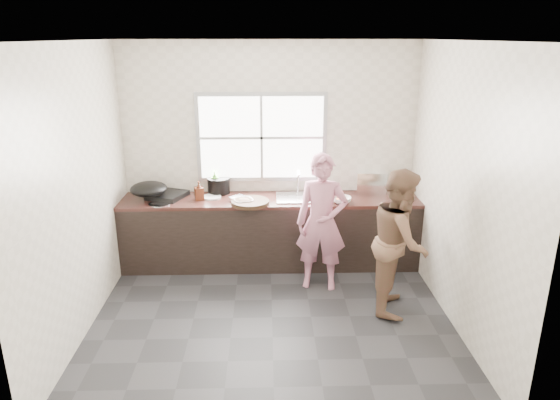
{
  "coord_description": "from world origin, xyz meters",
  "views": [
    {
      "loc": [
        -0.04,
        -4.46,
        2.74
      ],
      "look_at": [
        0.1,
        0.65,
        1.05
      ],
      "focal_mm": 32.0,
      "sensor_mm": 36.0,
      "label": 1
    }
  ],
  "objects_px": {
    "wok": "(149,189)",
    "pot_lid_right": "(178,193)",
    "bottle_brown_short": "(218,187)",
    "pot_lid_left": "(160,204)",
    "bowl_held": "(324,201)",
    "bowl_crabs": "(341,201)",
    "woman": "(322,227)",
    "person_side": "(400,241)",
    "bottle_brown_tall": "(199,191)",
    "black_pot": "(219,186)",
    "plate_food": "(211,197)",
    "burner": "(167,195)",
    "dish_rack": "(370,181)",
    "bottle_green": "(215,182)",
    "cutting_board": "(250,202)",
    "bowl_mince": "(243,201)",
    "glass_jar": "(211,190)"
  },
  "relations": [
    {
      "from": "bottle_brown_tall",
      "to": "bowl_held",
      "type": "bearing_deg",
      "value": -7.15
    },
    {
      "from": "bottle_brown_short",
      "to": "pot_lid_right",
      "type": "distance_m",
      "value": 0.52
    },
    {
      "from": "black_pot",
      "to": "wok",
      "type": "distance_m",
      "value": 0.85
    },
    {
      "from": "bottle_brown_short",
      "to": "dish_rack",
      "type": "bearing_deg",
      "value": 0.0
    },
    {
      "from": "person_side",
      "to": "cutting_board",
      "type": "distance_m",
      "value": 1.79
    },
    {
      "from": "bottle_brown_short",
      "to": "pot_lid_right",
      "type": "height_order",
      "value": "bottle_brown_short"
    },
    {
      "from": "plate_food",
      "to": "dish_rack",
      "type": "relative_size",
      "value": 0.64
    },
    {
      "from": "bottle_brown_tall",
      "to": "pot_lid_right",
      "type": "xyz_separation_m",
      "value": [
        -0.3,
        0.25,
        -0.1
      ]
    },
    {
      "from": "bottle_brown_short",
      "to": "burner",
      "type": "relative_size",
      "value": 0.38
    },
    {
      "from": "glass_jar",
      "to": "wok",
      "type": "xyz_separation_m",
      "value": [
        -0.71,
        -0.26,
        0.1
      ]
    },
    {
      "from": "bottle_brown_short",
      "to": "pot_lid_left",
      "type": "relative_size",
      "value": 0.59
    },
    {
      "from": "woman",
      "to": "dish_rack",
      "type": "bearing_deg",
      "value": 59.99
    },
    {
      "from": "bowl_held",
      "to": "burner",
      "type": "height_order",
      "value": "bowl_held"
    },
    {
      "from": "woman",
      "to": "cutting_board",
      "type": "bearing_deg",
      "value": 162.9
    },
    {
      "from": "black_pot",
      "to": "bottle_green",
      "type": "distance_m",
      "value": 0.07
    },
    {
      "from": "black_pot",
      "to": "bottle_brown_tall",
      "type": "distance_m",
      "value": 0.33
    },
    {
      "from": "bowl_held",
      "to": "bowl_crabs",
      "type": "bearing_deg",
      "value": 4.23
    },
    {
      "from": "bottle_brown_short",
      "to": "woman",
      "type": "bearing_deg",
      "value": -34.91
    },
    {
      "from": "woman",
      "to": "black_pot",
      "type": "relative_size",
      "value": 5.29
    },
    {
      "from": "bowl_mince",
      "to": "bowl_crabs",
      "type": "bearing_deg",
      "value": -0.82
    },
    {
      "from": "burner",
      "to": "wok",
      "type": "relative_size",
      "value": 0.91
    },
    {
      "from": "bottle_brown_short",
      "to": "dish_rack",
      "type": "relative_size",
      "value": 0.42
    },
    {
      "from": "wok",
      "to": "pot_lid_right",
      "type": "bearing_deg",
      "value": 42.29
    },
    {
      "from": "person_side",
      "to": "bowl_mince",
      "type": "bearing_deg",
      "value": 74.76
    },
    {
      "from": "pot_lid_right",
      "to": "bowl_held",
      "type": "bearing_deg",
      "value": -13.8
    },
    {
      "from": "woman",
      "to": "person_side",
      "type": "height_order",
      "value": "person_side"
    },
    {
      "from": "bowl_crabs",
      "to": "black_pot",
      "type": "distance_m",
      "value": 1.54
    },
    {
      "from": "plate_food",
      "to": "burner",
      "type": "height_order",
      "value": "burner"
    },
    {
      "from": "woman",
      "to": "glass_jar",
      "type": "xyz_separation_m",
      "value": [
        -1.3,
        0.84,
        0.18
      ]
    },
    {
      "from": "cutting_board",
      "to": "bottle_green",
      "type": "xyz_separation_m",
      "value": [
        -0.45,
        0.44,
        0.12
      ]
    },
    {
      "from": "bottle_brown_tall",
      "to": "pot_lid_left",
      "type": "xyz_separation_m",
      "value": [
        -0.44,
        -0.17,
        -0.1
      ]
    },
    {
      "from": "cutting_board",
      "to": "bottle_green",
      "type": "height_order",
      "value": "bottle_green"
    },
    {
      "from": "burner",
      "to": "dish_rack",
      "type": "bearing_deg",
      "value": 3.57
    },
    {
      "from": "cutting_board",
      "to": "bowl_mince",
      "type": "height_order",
      "value": "bowl_mince"
    },
    {
      "from": "dish_rack",
      "to": "glass_jar",
      "type": "bearing_deg",
      "value": -176.93
    },
    {
      "from": "woman",
      "to": "pot_lid_left",
      "type": "bearing_deg",
      "value": 176.79
    },
    {
      "from": "bottle_brown_tall",
      "to": "burner",
      "type": "xyz_separation_m",
      "value": [
        -0.4,
        0.1,
        -0.07
      ]
    },
    {
      "from": "wok",
      "to": "pot_lid_left",
      "type": "relative_size",
      "value": 1.7
    },
    {
      "from": "woman",
      "to": "bowl_mince",
      "type": "distance_m",
      "value": 1.0
    },
    {
      "from": "black_pot",
      "to": "dish_rack",
      "type": "height_order",
      "value": "dish_rack"
    },
    {
      "from": "person_side",
      "to": "cutting_board",
      "type": "bearing_deg",
      "value": 74.39
    },
    {
      "from": "black_pot",
      "to": "pot_lid_right",
      "type": "distance_m",
      "value": 0.53
    },
    {
      "from": "black_pot",
      "to": "person_side",
      "type": "bearing_deg",
      "value": -34.45
    },
    {
      "from": "bowl_crabs",
      "to": "plate_food",
      "type": "bearing_deg",
      "value": 171.38
    },
    {
      "from": "black_pot",
      "to": "bowl_held",
      "type": "bearing_deg",
      "value": -19.04
    },
    {
      "from": "woman",
      "to": "bowl_held",
      "type": "height_order",
      "value": "woman"
    },
    {
      "from": "bottle_green",
      "to": "pot_lid_left",
      "type": "height_order",
      "value": "bottle_green"
    },
    {
      "from": "bowl_crabs",
      "to": "pot_lid_left",
      "type": "distance_m",
      "value": 2.14
    },
    {
      "from": "bottle_brown_tall",
      "to": "pot_lid_right",
      "type": "height_order",
      "value": "bottle_brown_tall"
    },
    {
      "from": "bowl_mince",
      "to": "wok",
      "type": "relative_size",
      "value": 0.52
    }
  ]
}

